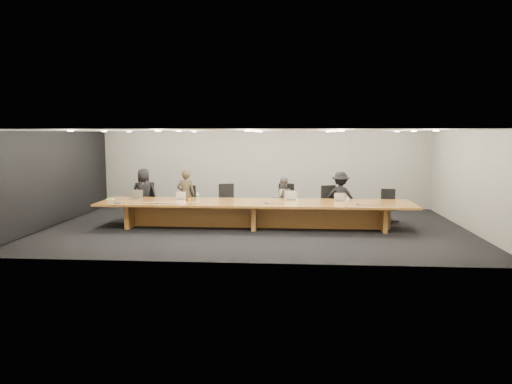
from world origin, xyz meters
TOP-DOWN VIEW (x-y plane):
  - ground at (0.00, 0.00)m, footprint 12.00×12.00m
  - back_wall at (0.00, 4.00)m, footprint 12.00×0.02m
  - left_wall_panel at (-5.94, 0.00)m, footprint 0.08×7.84m
  - conference_table at (0.00, 0.00)m, footprint 9.00×1.80m
  - chair_far_left at (-3.64, 1.24)m, footprint 0.64×0.64m
  - chair_left at (-2.26, 1.23)m, footprint 0.58×0.58m
  - chair_mid_left at (-0.97, 1.21)m, footprint 0.74×0.74m
  - chair_mid_right at (0.83, 1.20)m, footprint 0.70×0.70m
  - chair_right at (2.25, 1.21)m, footprint 0.72×0.72m
  - chair_far_right at (3.99, 1.19)m, footprint 0.59×0.59m
  - person_a at (-3.65, 1.25)m, footprint 0.86×0.64m
  - person_b at (-2.27, 1.14)m, footprint 0.59×0.40m
  - person_c at (0.76, 1.12)m, footprint 0.77×0.66m
  - person_d at (2.55, 1.25)m, footprint 1.10×0.80m
  - laptop_a at (-3.65, 0.39)m, footprint 0.39×0.31m
  - laptop_b at (-2.28, 0.38)m, footprint 0.30×0.23m
  - laptop_d at (1.03, 0.39)m, footprint 0.40×0.31m
  - laptop_e at (2.44, 0.30)m, footprint 0.31×0.23m
  - water_bottle at (-1.72, 0.24)m, footprint 0.07×0.07m
  - amber_mug at (-1.98, -0.00)m, footprint 0.10×0.10m
  - paper_cup_near at (1.21, 0.09)m, footprint 0.08×0.08m
  - paper_cup_far at (2.68, 0.36)m, footprint 0.09×0.09m
  - notepad at (-4.35, 0.19)m, footprint 0.22×0.18m
  - lime_gadget at (-4.35, 0.17)m, footprint 0.18×0.11m
  - av_box at (-3.83, -0.60)m, footprint 0.23×0.17m
  - mic_left at (-2.73, -0.55)m, footprint 0.14×0.14m
  - mic_center at (0.33, -0.31)m, footprint 0.15×0.15m
  - mic_right at (2.87, -0.44)m, footprint 0.15×0.15m

SIDE VIEW (x-z plane):
  - ground at x=0.00m, z-range 0.00..0.00m
  - chair_far_right at x=3.99m, z-range 0.00..1.03m
  - conference_table at x=0.00m, z-range 0.15..0.90m
  - chair_left at x=-2.26m, z-range 0.00..1.09m
  - chair_right at x=2.25m, z-range 0.00..1.13m
  - chair_mid_left at x=-0.97m, z-range 0.00..1.15m
  - chair_mid_right at x=0.83m, z-range 0.00..1.17m
  - chair_far_left at x=-3.64m, z-range 0.00..1.18m
  - person_c at x=0.76m, z-range 0.00..1.38m
  - notepad at x=-4.35m, z-range 0.75..0.76m
  - mic_left at x=-2.73m, z-range 0.75..0.78m
  - mic_right at x=2.87m, z-range 0.75..0.78m
  - mic_center at x=0.33m, z-range 0.75..0.78m
  - person_d at x=2.55m, z-range 0.00..1.53m
  - av_box at x=-3.83m, z-range 0.75..0.78m
  - lime_gadget at x=-4.35m, z-range 0.76..0.79m
  - paper_cup_near at x=1.21m, z-range 0.75..0.83m
  - person_b at x=-2.27m, z-range 0.00..1.58m
  - paper_cup_far at x=2.68m, z-range 0.75..0.85m
  - amber_mug at x=-1.98m, z-range 0.75..0.86m
  - person_a at x=-3.65m, z-range 0.00..1.61m
  - water_bottle at x=-1.72m, z-range 0.75..0.97m
  - laptop_b at x=-2.28m, z-range 0.75..0.98m
  - laptop_e at x=2.44m, z-range 0.75..0.99m
  - laptop_a at x=-3.65m, z-range 0.75..1.02m
  - laptop_d at x=1.03m, z-range 0.75..1.04m
  - left_wall_panel at x=-5.94m, z-range 0.00..2.74m
  - back_wall at x=0.00m, z-range 0.00..2.80m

